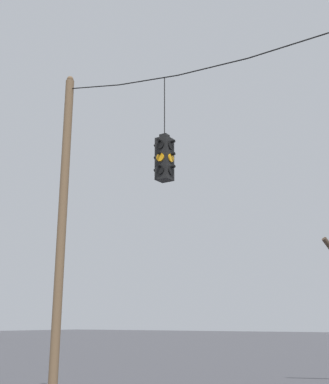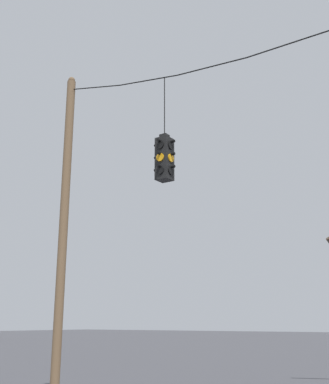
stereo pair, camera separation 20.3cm
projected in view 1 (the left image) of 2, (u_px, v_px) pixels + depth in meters
The scene contains 3 objects.
utility_pole_left at pixel (62, 229), 12.88m from camera, with size 0.24×0.24×9.07m.
span_wire at pixel (287, 34), 10.37m from camera, with size 12.96×0.03×0.86m.
traffic_light_near_right_pole at pixel (165, 158), 11.48m from camera, with size 0.58×0.58×2.68m.
Camera 1 is at (2.82, -8.78, 2.12)m, focal length 45.00 mm.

